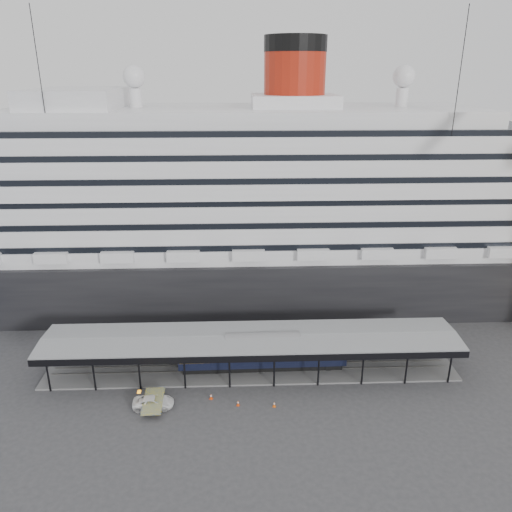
% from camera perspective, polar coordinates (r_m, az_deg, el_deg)
% --- Properties ---
extents(ground, '(200.00, 200.00, 0.00)m').
position_cam_1_polar(ground, '(66.67, -0.44, -15.14)').
color(ground, '#353538').
rests_on(ground, ground).
extents(cruise_ship, '(130.00, 30.00, 43.90)m').
position_cam_1_polar(cruise_ship, '(88.45, -1.07, 7.20)').
color(cruise_ship, black).
rests_on(cruise_ship, ground).
extents(platform_canopy, '(56.00, 9.18, 5.30)m').
position_cam_1_polar(platform_canopy, '(69.50, -0.57, -11.15)').
color(platform_canopy, slate).
rests_on(platform_canopy, ground).
extents(port_truck, '(5.06, 2.46, 1.39)m').
position_cam_1_polar(port_truck, '(64.87, -11.64, -16.04)').
color(port_truck, white).
rests_on(port_truck, ground).
extents(pullman_carriage, '(22.83, 3.33, 22.37)m').
position_cam_1_polar(pullman_carriage, '(69.37, 0.75, -10.88)').
color(pullman_carriage, black).
rests_on(pullman_carriage, ground).
extents(traffic_cone_left, '(0.53, 0.53, 0.78)m').
position_cam_1_polar(traffic_cone_left, '(65.32, -5.16, -15.68)').
color(traffic_cone_left, '#DA3E0C').
rests_on(traffic_cone_left, ground).
extents(traffic_cone_mid, '(0.46, 0.46, 0.74)m').
position_cam_1_polar(traffic_cone_mid, '(64.08, -2.07, -16.44)').
color(traffic_cone_mid, '#E0430C').
rests_on(traffic_cone_mid, ground).
extents(traffic_cone_right, '(0.46, 0.46, 0.74)m').
position_cam_1_polar(traffic_cone_right, '(63.90, 2.10, -16.57)').
color(traffic_cone_right, '#EC5A0D').
rests_on(traffic_cone_right, ground).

